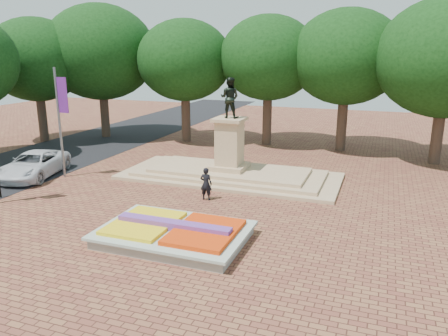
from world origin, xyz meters
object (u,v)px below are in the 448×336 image
(flower_bed, at_px, (174,233))
(monument, at_px, (229,164))
(pedestrian, at_px, (206,184))
(van, at_px, (34,165))

(flower_bed, relative_size, monument, 0.45)
(monument, bearing_deg, pedestrian, -86.94)
(pedestrian, bearing_deg, van, -5.03)
(monument, distance_m, van, 12.71)
(flower_bed, distance_m, monument, 10.07)
(van, bearing_deg, flower_bed, -38.52)
(flower_bed, distance_m, pedestrian, 5.57)
(flower_bed, height_order, pedestrian, pedestrian)
(flower_bed, height_order, monument, monument)
(flower_bed, bearing_deg, pedestrian, 98.16)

